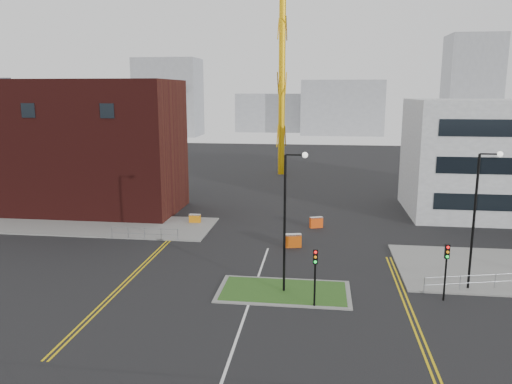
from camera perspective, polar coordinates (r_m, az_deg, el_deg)
ground at (r=26.22m, az=-2.77°, el=-17.87°), size 200.00×200.00×0.00m
pavement_left at (r=52.21m, az=-20.42°, el=-3.44°), size 28.00×8.00×0.12m
island_kerb at (r=33.13m, az=3.20°, el=-11.28°), size 8.60×4.60×0.08m
grass_island at (r=33.12m, az=3.20°, el=-11.25°), size 8.00×4.00×0.12m
brick_building at (r=57.62m, az=-20.76°, el=4.75°), size 24.20×10.07×14.24m
tower_crane at (r=78.00m, az=7.72°, el=20.04°), size 52.96×4.32×35.50m
streetlamp_island at (r=31.43m, az=3.71°, el=-2.23°), size 1.46×0.36×9.18m
streetlamp_right_near at (r=34.81m, az=24.07°, el=-1.87°), size 1.46×0.36×9.18m
traffic_light_island at (r=30.26m, az=6.78°, el=-8.47°), size 0.28×0.33×3.65m
traffic_light_right at (r=33.09m, az=20.94°, el=-7.41°), size 0.28×0.33×3.65m
railing_left at (r=44.89m, az=-12.62°, el=-4.45°), size 6.05×0.05×1.10m
centre_line at (r=27.95m, az=-2.02°, el=-15.88°), size 0.15×30.00×0.01m
yellow_left_a at (r=37.32m, az=-13.87°, el=-9.00°), size 0.12×24.00×0.01m
yellow_left_b at (r=37.22m, az=-13.43°, el=-9.04°), size 0.12×24.00×0.01m
yellow_right_a at (r=31.69m, az=16.92°, el=-12.96°), size 0.12×20.00×0.01m
yellow_right_b at (r=31.75m, az=17.47°, el=-12.95°), size 0.12×20.00×0.01m
skyline_a at (r=149.18m, az=-9.94°, el=10.59°), size 18.00×12.00×22.00m
skyline_b at (r=152.67m, az=9.78°, el=9.49°), size 24.00×12.00×16.00m
skyline_c at (r=153.04m, az=23.38°, el=10.98°), size 14.00×12.00×28.00m
skyline_d at (r=163.08m, az=3.21°, el=9.05°), size 30.00×12.00×12.00m
barrier_left at (r=49.56m, az=-7.00°, el=-3.02°), size 1.13×0.39×0.95m
barrier_mid at (r=41.97m, az=4.26°, el=-5.49°), size 1.43×0.71×1.15m
barrier_right at (r=48.08m, az=6.89°, el=-3.41°), size 1.31×0.83×1.04m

